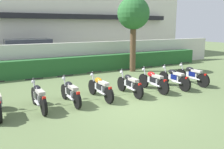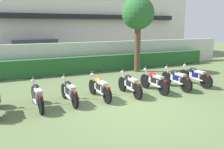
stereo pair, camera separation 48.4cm
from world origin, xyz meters
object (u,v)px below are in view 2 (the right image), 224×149
Objects in this scene: motorcycle_in_row_2 at (69,91)px; motorcycle_in_row_6 at (176,78)px; motorcycle_in_row_4 at (130,84)px; motorcycle_in_row_5 at (154,81)px; parked_car at (37,54)px; motorcycle_in_row_7 at (195,76)px; tree_near_inspector at (138,15)px; motorcycle_in_row_3 at (99,87)px; motorcycle_in_row_1 at (37,95)px.

motorcycle_in_row_2 is 4.73m from motorcycle_in_row_6.
motorcycle_in_row_4 is 1.16m from motorcycle_in_row_5.
motorcycle_in_row_7 is (5.76, -7.90, -0.48)m from parked_car.
motorcycle_in_row_2 is at bearing -90.36° from parked_car.
tree_near_inspector is at bearing -7.48° from motorcycle_in_row_6.
motorcycle_in_row_3 is at bearing 86.82° from motorcycle_in_row_5.
motorcycle_in_row_4 is (2.29, -7.97, -0.49)m from parked_car.
motorcycle_in_row_3 is 3.56m from motorcycle_in_row_6.
motorcycle_in_row_7 is (7.02, 0.11, 0.01)m from motorcycle_in_row_1.
motorcycle_in_row_5 is at bearing -93.68° from motorcycle_in_row_3.
motorcycle_in_row_1 is 0.98× the size of motorcycle_in_row_5.
motorcycle_in_row_7 is at bearing -87.52° from motorcycle_in_row_4.
motorcycle_in_row_7 reaches higher than motorcycle_in_row_1.
motorcycle_in_row_6 reaches higher than motorcycle_in_row_1.
motorcycle_in_row_4 is 2.30m from motorcycle_in_row_6.
parked_car is 2.42× the size of motorcycle_in_row_4.
motorcycle_in_row_4 is 0.95× the size of motorcycle_in_row_7.
motorcycle_in_row_1 is 0.96× the size of motorcycle_in_row_6.
tree_near_inspector is at bearing -58.07° from motorcycle_in_row_1.
parked_car reaches higher than motorcycle_in_row_6.
tree_near_inspector is 2.21× the size of motorcycle_in_row_7.
motorcycle_in_row_7 is (1.18, 0.09, 0.00)m from motorcycle_in_row_6.
parked_car is 2.46× the size of motorcycle_in_row_2.
motorcycle_in_row_3 is at bearing 87.74° from motorcycle_in_row_4.
tree_near_inspector reaches higher than motorcycle_in_row_1.
motorcycle_in_row_6 is (3.55, -0.11, 0.01)m from motorcycle_in_row_3.
tree_near_inspector is 7.33m from motorcycle_in_row_2.
tree_near_inspector is at bearing -47.07° from motorcycle_in_row_3.
tree_near_inspector is 2.27× the size of motorcycle_in_row_3.
motorcycle_in_row_5 is (1.16, -0.00, 0.01)m from motorcycle_in_row_4.
motorcycle_in_row_7 reaches higher than motorcycle_in_row_6.
motorcycle_in_row_2 is 2.43m from motorcycle_in_row_4.
tree_near_inspector is at bearing -23.68° from motorcycle_in_row_5.
motorcycle_in_row_5 is 2.31m from motorcycle_in_row_7.
tree_near_inspector is 2.32× the size of motorcycle_in_row_4.
motorcycle_in_row_4 is 0.98× the size of motorcycle_in_row_5.
motorcycle_in_row_3 is at bearing -88.30° from motorcycle_in_row_1.
motorcycle_in_row_3 is (2.29, 0.12, -0.00)m from motorcycle_in_row_1.
motorcycle_in_row_4 is at bearing -92.51° from motorcycle_in_row_2.
parked_car is 7.97m from motorcycle_in_row_3.
motorcycle_in_row_2 is 5.91m from motorcycle_in_row_7.
motorcycle_in_row_2 is at bearing 88.12° from motorcycle_in_row_7.
motorcycle_in_row_5 is at bearing -112.43° from tree_near_inspector.
motorcycle_in_row_4 is at bearing 88.64° from motorcycle_in_row_5.
motorcycle_in_row_4 is at bearing -95.36° from motorcycle_in_row_3.
motorcycle_in_row_2 is at bearing -86.58° from motorcycle_in_row_1.
motorcycle_in_row_5 is at bearing 89.39° from motorcycle_in_row_6.
tree_near_inspector is at bearing -33.31° from motorcycle_in_row_4.
motorcycle_in_row_6 reaches higher than motorcycle_in_row_4.
parked_car is 9.23m from motorcycle_in_row_6.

